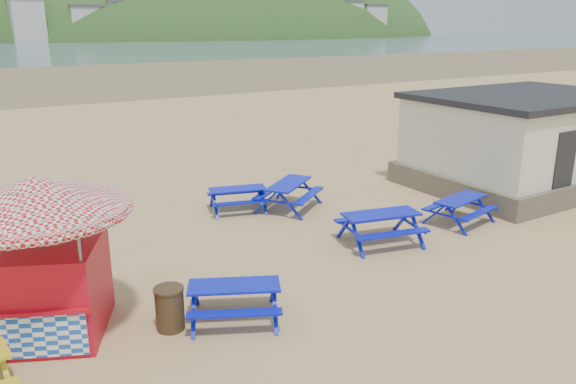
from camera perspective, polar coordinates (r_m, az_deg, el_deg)
ground at (r=13.77m, az=-1.25°, el=-6.32°), size 400.00×400.00×0.00m
wet_sand at (r=66.48m, az=-26.39°, el=10.37°), size 400.00×400.00×0.00m
picnic_table_blue_b at (r=16.84m, az=-5.12°, el=-0.75°), size 1.97×1.75×0.70m
picnic_table_blue_c at (r=16.95m, az=0.08°, el=-0.37°), size 2.49×2.41×0.81m
picnic_table_blue_d at (r=10.82m, az=-5.46°, el=-11.05°), size 2.15×2.00×0.72m
picnic_table_blue_e at (r=14.47m, az=9.39°, el=-3.65°), size 2.23×1.95×0.81m
picnic_table_blue_f at (r=16.45m, az=17.05°, el=-1.81°), size 1.99×1.73×0.73m
ice_cream_kiosk at (r=10.64m, az=-23.89°, el=-4.23°), size 4.34×4.34×2.93m
litter_bin at (r=10.66m, az=-11.92°, el=-11.47°), size 0.56×0.56×0.82m
amenity_block at (r=21.02m, az=22.84°, el=4.94°), size 7.40×5.40×3.15m
headland_town at (r=259.66m, az=-9.95°, el=13.09°), size 264.00×144.00×108.00m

